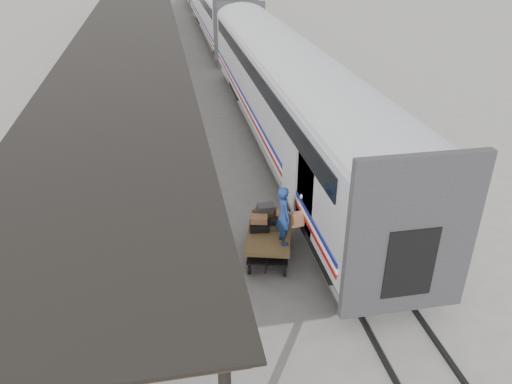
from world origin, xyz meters
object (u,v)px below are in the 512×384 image
object	(u,v)px
porter	(284,215)
pedestrian	(136,87)
luggage_tug	(164,66)
baggage_cart	(269,237)

from	to	relation	value
porter	pedestrian	distance (m)	17.32
porter	pedestrian	world-z (taller)	porter
pedestrian	porter	bearing A→B (deg)	115.76
luggage_tug	pedestrian	distance (m)	5.78
baggage_cart	pedestrian	bearing A→B (deg)	120.08
luggage_tug	pedestrian	xyz separation A→B (m)	(-1.68, -5.52, 0.26)
baggage_cart	pedestrian	size ratio (longest dim) A/B	1.61
luggage_tug	pedestrian	size ratio (longest dim) A/B	0.96
baggage_cart	luggage_tug	xyz separation A→B (m)	(-2.56, 21.58, -0.09)
pedestrian	luggage_tug	bearing A→B (deg)	-96.15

